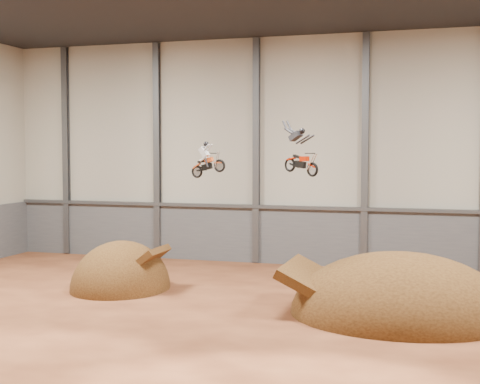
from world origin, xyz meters
name	(u,v)px	position (x,y,z in m)	size (l,w,h in m)	color
floor	(240,326)	(0.00, 0.00, 0.00)	(40.00, 40.00, 0.00)	#552816
back_wall	(310,151)	(0.00, 15.00, 7.00)	(40.00, 0.10, 14.00)	#ABA797
lower_band_back	(309,237)	(0.00, 14.90, 1.75)	(39.80, 0.18, 3.50)	#525459
steel_rail	(309,208)	(0.00, 14.75, 3.55)	(39.80, 0.35, 0.20)	#47494F
steel_column_0	(66,151)	(-16.67, 14.80, 7.00)	(0.40, 0.36, 13.90)	#47494F
steel_column_1	(157,151)	(-10.00, 14.80, 7.00)	(0.40, 0.36, 13.90)	#47494F
steel_column_2	(256,151)	(-3.33, 14.80, 7.00)	(0.40, 0.36, 13.90)	#47494F
steel_column_3	(365,151)	(3.33, 14.80, 7.00)	(0.40, 0.36, 13.90)	#47494F
takeoff_ramp	(121,289)	(-7.88, 5.24, 0.00)	(4.90, 5.65, 4.90)	#36200D
landing_ramp	(400,315)	(6.03, 3.63, 0.00)	(9.36, 8.28, 5.40)	#36200D
fmx_rider_a	(209,157)	(-2.70, 4.06, 6.74)	(1.86, 0.71, 1.69)	#C44B1C
fmx_rider_b	(300,149)	(1.81, 2.97, 7.11)	(2.56, 0.73, 2.19)	#B41A00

